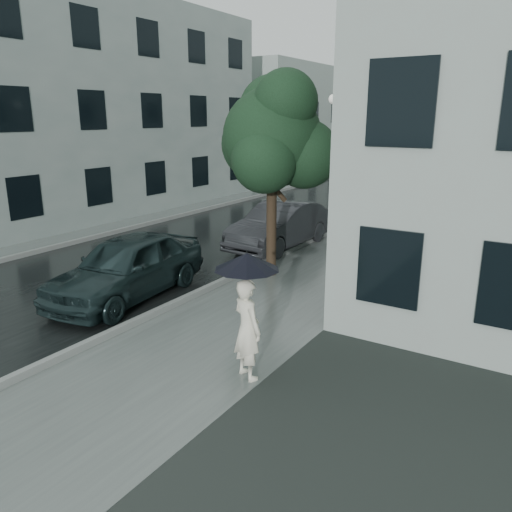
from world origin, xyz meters
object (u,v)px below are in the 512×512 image
Objects in this scene: pedestrian at (247,329)px; car_far at (280,225)px; lamp_post at (341,159)px; street_tree at (274,136)px; car_near at (127,267)px.

car_far is at bearing -39.86° from pedestrian.
pedestrian is 10.56m from lamp_post.
lamp_post is at bearing 59.16° from car_far.
street_tree reaches higher than car_far.
street_tree is 1.19× the size of car_far.
street_tree is at bearing 53.99° from car_near.
car_near is at bearing -94.60° from car_far.
pedestrian is 5.01m from car_near.
street_tree is 4.79m from lamp_post.
pedestrian is 0.38× the size of car_near.
street_tree is 1.20× the size of car_near.
lamp_post reaches higher than car_near.
pedestrian is 8.97m from car_far.
car_near is (-2.07, -8.28, -2.12)m from lamp_post.
street_tree is 1.09× the size of lamp_post.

